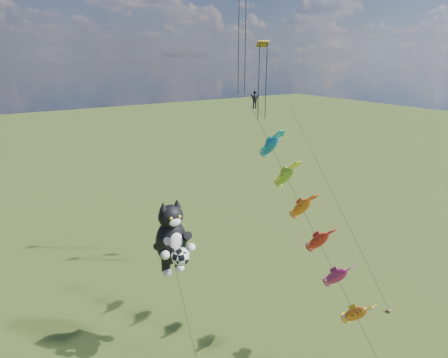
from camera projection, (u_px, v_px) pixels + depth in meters
cat_kite_rig at (172, 238)px, 26.39m from camera, size 2.61×4.17×12.02m
fish_windsock_rig at (310, 224)px, 26.78m from camera, size 1.33×15.95×17.71m
parafoil_rig at (257, 84)px, 35.94m from camera, size 5.44×16.88×27.30m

